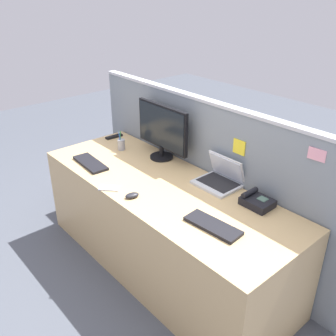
{
  "coord_description": "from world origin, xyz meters",
  "views": [
    {
      "loc": [
        1.89,
        -1.59,
        2.13
      ],
      "look_at": [
        0.0,
        0.05,
        0.88
      ],
      "focal_mm": 40.65,
      "sensor_mm": 36.0,
      "label": 1
    }
  ],
  "objects": [
    {
      "name": "computer_mouse_right_hand",
      "position": [
        -0.0,
        -0.28,
        0.77
      ],
      "size": [
        0.08,
        0.11,
        0.03
      ],
      "primitive_type": "ellipsoid",
      "rotation": [
        0.0,
        0.0,
        -0.22
      ],
      "color": "#232328",
      "rests_on": "desk"
    },
    {
      "name": "ground_plane",
      "position": [
        0.0,
        0.0,
        0.0
      ],
      "size": [
        10.0,
        10.0,
        0.0
      ],
      "primitive_type": "plane",
      "color": "#4C515B"
    },
    {
      "name": "keyboard_main",
      "position": [
        0.61,
        -0.12,
        0.77
      ],
      "size": [
        0.38,
        0.17,
        0.02
      ],
      "primitive_type": "cube",
      "rotation": [
        0.0,
        0.0,
        0.09
      ],
      "color": "black",
      "rests_on": "desk"
    },
    {
      "name": "cell_phone_silver_slab",
      "position": [
        -0.21,
        -0.34,
        0.76
      ],
      "size": [
        0.16,
        0.15,
        0.01
      ],
      "primitive_type": "cube",
      "rotation": [
        0.0,
        0.0,
        -0.83
      ],
      "color": "#B7BAC1",
      "rests_on": "desk"
    },
    {
      "name": "desk_phone",
      "position": [
        0.63,
        0.29,
        0.79
      ],
      "size": [
        0.2,
        0.16,
        0.09
      ],
      "color": "black",
      "rests_on": "desk"
    },
    {
      "name": "pen_cup",
      "position": [
        -0.73,
        0.13,
        0.81
      ],
      "size": [
        0.06,
        0.06,
        0.17
      ],
      "color": "#99999E",
      "rests_on": "desk"
    },
    {
      "name": "desktop_monitor",
      "position": [
        -0.37,
        0.3,
        1.01
      ],
      "size": [
        0.58,
        0.2,
        0.46
      ],
      "color": "black",
      "rests_on": "desk"
    },
    {
      "name": "cubicle_divider",
      "position": [
        0.0,
        0.44,
        0.66
      ],
      "size": [
        2.58,
        0.08,
        1.32
      ],
      "color": "gray",
      "rests_on": "ground_plane"
    },
    {
      "name": "keyboard_spare",
      "position": [
        -0.65,
        -0.23,
        0.77
      ],
      "size": [
        0.39,
        0.16,
        0.02
      ],
      "primitive_type": "cube",
      "rotation": [
        0.0,
        0.0,
        -0.07
      ],
      "color": "black",
      "rests_on": "desk"
    },
    {
      "name": "desk",
      "position": [
        0.0,
        0.0,
        0.38
      ],
      "size": [
        2.21,
        0.8,
        0.76
      ],
      "primitive_type": "cube",
      "color": "tan",
      "rests_on": "ground_plane"
    },
    {
      "name": "tv_remote",
      "position": [
        -1.01,
        0.25,
        0.77
      ],
      "size": [
        0.05,
        0.17,
        0.02
      ],
      "primitive_type": "cube",
      "rotation": [
        0.0,
        0.0,
        -0.05
      ],
      "color": "black",
      "rests_on": "desk"
    },
    {
      "name": "laptop",
      "position": [
        0.27,
        0.33,
        0.81
      ],
      "size": [
        0.31,
        0.27,
        0.21
      ],
      "color": "silver",
      "rests_on": "desk"
    }
  ]
}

